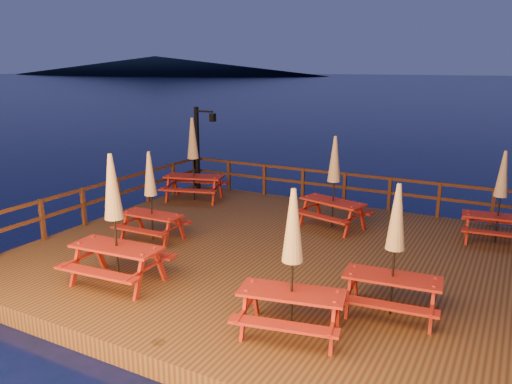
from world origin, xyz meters
TOP-DOWN VIEW (x-y plane):
  - ground at (0.00, 0.00)m, footprint 500.00×500.00m
  - deck at (0.00, 0.00)m, footprint 12.00×10.00m
  - deck_piles at (0.00, 0.00)m, footprint 11.44×9.44m
  - railing at (0.00, 1.78)m, footprint 11.80×9.75m
  - lamp_post at (-5.39, 4.55)m, footprint 0.85×0.18m
  - headland_left at (-160.00, 190.00)m, footprint 180.00×84.00m
  - picnic_table_0 at (1.80, -3.27)m, footprint 2.06×1.81m
  - picnic_table_1 at (3.13, -1.79)m, footprint 1.88×1.61m
  - picnic_table_2 at (-4.70, 3.09)m, footprint 2.32×2.08m
  - picnic_table_3 at (0.45, 2.50)m, footprint 2.15×1.92m
  - picnic_table_4 at (4.58, 3.32)m, footprint 1.82×1.56m
  - picnic_table_5 at (-3.36, -0.69)m, footprint 1.67×1.39m
  - picnic_table_6 at (-2.22, -3.16)m, footprint 2.05×1.74m

SIDE VIEW (x-z plane):
  - deck_piles at x=0.00m, z-range -1.00..0.40m
  - ground at x=0.00m, z-range 0.00..0.00m
  - deck at x=0.00m, z-range 0.00..0.40m
  - railing at x=0.00m, z-range 0.61..1.71m
  - picnic_table_5 at x=-3.36m, z-range 0.45..2.79m
  - picnic_table_4 at x=4.58m, z-range 0.45..2.85m
  - picnic_table_1 at x=3.13m, z-range 0.45..2.92m
  - picnic_table_0 at x=1.80m, z-range 0.45..3.01m
  - picnic_table_3 at x=0.45m, z-range 0.45..3.05m
  - picnic_table_6 at x=-2.22m, z-range 0.45..3.22m
  - picnic_table_2 at x=-4.70m, z-range 0.45..3.24m
  - lamp_post at x=-5.39m, z-range 0.70..3.70m
  - headland_left at x=-160.00m, z-range 0.00..9.00m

